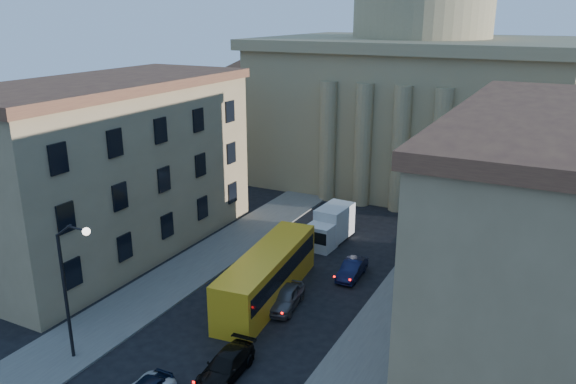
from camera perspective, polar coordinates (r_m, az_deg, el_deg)
sidewalk_left at (r=44.21m, az=-12.21°, el=-9.20°), size 5.00×60.00×0.15m
sidewalk_right at (r=36.98m, az=9.49°, el=-14.79°), size 5.00×60.00×0.15m
church at (r=70.10m, az=12.96°, el=10.82°), size 68.02×28.76×36.60m
building_left at (r=49.85m, az=-17.49°, el=2.53°), size 11.60×26.60×14.70m
building_right at (r=36.20m, az=25.04°, el=-4.02°), size 11.60×26.60×14.70m
street_lamp at (r=34.63m, az=-21.28°, el=-8.36°), size 2.62×0.44×8.83m
car_right_mid at (r=33.59m, az=-6.32°, el=-17.11°), size 2.15×4.76×1.35m
car_right_far at (r=40.07m, az=-0.25°, el=-10.65°), size 2.37×4.63×1.51m
car_right_distant at (r=44.59m, az=6.53°, el=-7.80°), size 1.58×4.12×1.34m
city_bus at (r=40.87m, az=-2.10°, el=-8.26°), size 4.14×12.78×3.54m
box_truck at (r=50.61m, az=4.34°, el=-3.51°), size 2.58×5.88×3.17m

